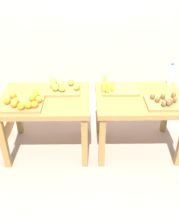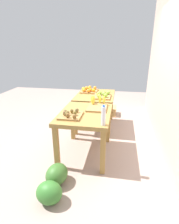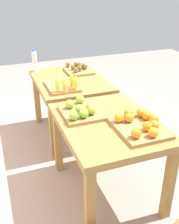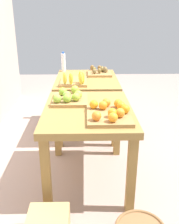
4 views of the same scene
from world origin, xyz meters
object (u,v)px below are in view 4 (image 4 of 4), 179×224
orange_bin (110,112)px  watermelon_pile (99,100)px  banana_crate (74,81)px  water_bottle (63,62)px  apple_bin (70,97)px  display_table_right (87,86)px  kiwi_bin (99,72)px  display_table_left (88,119)px

orange_bin → watermelon_pile: orange_bin is taller
banana_crate → water_bottle: size_ratio=1.59×
banana_crate → watermelon_pile: size_ratio=0.68×
watermelon_pile → banana_crate: bearing=162.1°
apple_bin → watermelon_pile: (1.84, -0.40, -0.66)m
orange_bin → watermelon_pile: bearing=-1.3°
display_table_right → kiwi_bin: (0.22, -0.18, 0.14)m
banana_crate → kiwi_bin: banana_crate is taller
watermelon_pile → display_table_right: bearing=165.9°
apple_bin → water_bottle: water_bottle is taller
water_bottle → watermelon_pile: (0.49, -0.56, -0.75)m
display_table_left → apple_bin: bearing=41.6°
display_table_right → apple_bin: (-0.92, 0.17, 0.15)m
display_table_right → orange_bin: orange_bin is taller
display_table_right → orange_bin: 1.35m
apple_bin → water_bottle: size_ratio=1.48×
display_table_left → watermelon_pile: (2.03, -0.23, -0.50)m
display_table_left → watermelon_pile: display_table_left is taller
display_table_left → orange_bin: bearing=-139.4°
display_table_left → display_table_right: size_ratio=1.00×
watermelon_pile → kiwi_bin: bearing=175.8°
apple_bin → kiwi_bin: 1.19m
display_table_left → watermelon_pile: size_ratio=1.57×
water_bottle → display_table_right: bearing=-142.2°
display_table_left → apple_bin: size_ratio=2.50×
display_table_right → water_bottle: size_ratio=3.71×
display_table_left → orange_bin: 0.31m
display_table_right → orange_bin: bearing=-172.4°
water_bottle → apple_bin: bearing=-173.4°
watermelon_pile → display_table_left: bearing=173.5°
display_table_left → orange_bin: size_ratio=2.33×
watermelon_pile → orange_bin: bearing=178.7°
orange_bin → water_bottle: bearing=16.2°
kiwi_bin → watermelon_pile: (0.70, -0.05, -0.65)m
display_table_left → banana_crate: (0.85, 0.15, 0.15)m
orange_bin → water_bottle: water_bottle is taller
orange_bin → banana_crate: banana_crate is taller
apple_bin → watermelon_pile: bearing=-12.4°
banana_crate → watermelon_pile: bearing=-17.9°
banana_crate → display_table_right: bearing=-29.4°
kiwi_bin → apple_bin: bearing=162.8°
display_table_right → watermelon_pile: size_ratio=1.57×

